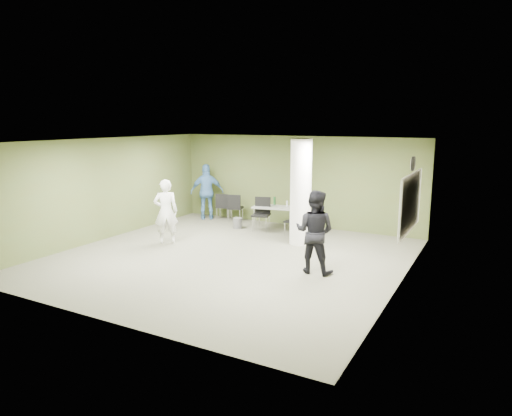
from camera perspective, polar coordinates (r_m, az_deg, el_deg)
The scene contains 17 objects.
floor at distance 11.12m, azimuth -3.35°, elevation -6.21°, with size 8.00×8.00×0.00m, color #4F4E3E.
ceiling at distance 10.64m, azimuth -3.52°, elevation 8.36°, with size 8.00×8.00×0.00m, color white.
wall_back at distance 14.31m, azimuth 5.01°, elevation 3.36°, with size 8.00×0.02×2.80m, color #4B5126.
wall_left at distance 13.31m, azimuth -18.27°, elevation 2.29°, with size 0.02×8.00×2.80m, color #4B5126.
wall_right_cream at distance 9.36m, azimuth 17.90°, elevation -1.14°, with size 0.02×8.00×2.80m, color beige.
column at distance 12.10m, azimuth 5.61°, elevation 1.97°, with size 0.56×0.56×2.80m, color silver.
whiteboard at distance 10.52m, azimuth 18.72°, elevation 0.65°, with size 0.05×2.30×1.30m.
wall_clock at distance 10.41m, azimuth 19.02°, elevation 5.26°, with size 0.06×0.32×0.32m.
folding_table at distance 13.73m, azimuth 2.79°, elevation -0.04°, with size 1.59×0.91×0.96m.
wastebasket at distance 14.03m, azimuth -2.31°, elevation -1.90°, with size 0.28×0.28×0.32m, color #4C4C4C.
chair_back_left at distance 14.91m, azimuth -2.64°, elevation 0.30°, with size 0.56×0.56×0.90m.
chair_back_right at distance 15.20m, azimuth -4.16°, elevation 0.44°, with size 0.54×0.54×0.88m.
chair_table_left at distance 13.67m, azimuth 0.72°, elevation -0.40°, with size 0.61×0.61×1.00m.
chair_table_right at distance 13.18m, azimuth 4.87°, elevation -1.30°, with size 0.49×0.49×0.85m.
woman_white at distance 12.43m, azimuth -11.20°, elevation -0.43°, with size 0.63×0.42×1.74m, color silver.
man_black at distance 9.91m, azimuth 7.34°, elevation -2.97°, with size 0.88×0.69×1.82m, color black.
man_blue at distance 15.27m, azimuth -6.14°, elevation 2.02°, with size 1.09×0.45×1.85m, color teal.
Camera 1 is at (5.59, -9.04, 3.27)m, focal length 32.00 mm.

